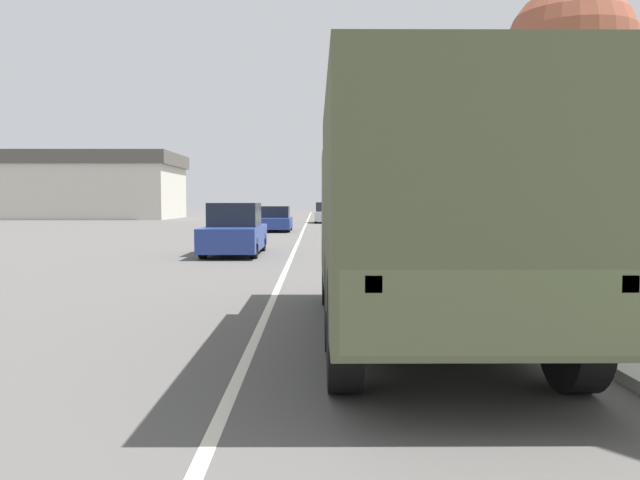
{
  "coord_description": "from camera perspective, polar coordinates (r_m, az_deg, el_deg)",
  "views": [
    {
      "loc": [
        0.75,
        5.06,
        1.71
      ],
      "look_at": [
        0.81,
        14.24,
        1.13
      ],
      "focal_mm": 35.0,
      "sensor_mm": 36.0,
      "label": 1
    }
  ],
  "objects": [
    {
      "name": "car_second_ahead",
      "position": [
        35.35,
        -4.23,
        1.85
      ],
      "size": [
        1.94,
        4.31,
        1.42
      ],
      "color": "navy",
      "rests_on": "ground"
    },
    {
      "name": "tree_mid_right",
      "position": [
        21.97,
        21.93,
        15.77
      ],
      "size": [
        4.03,
        4.03,
        8.47
      ],
      "color": "brown",
      "rests_on": "grass_strip_right"
    },
    {
      "name": "grass_strip_right",
      "position": [
        35.92,
        12.75,
        0.78
      ],
      "size": [
        7.0,
        120.0,
        0.02
      ],
      "color": "#4C7538",
      "rests_on": "ground"
    },
    {
      "name": "ground_plane",
      "position": [
        34.99,
        -1.6,
        0.78
      ],
      "size": [
        180.0,
        180.0,
        0.0
      ],
      "primitive_type": "plane",
      "color": "#565451"
    },
    {
      "name": "car_third_ahead",
      "position": [
        49.14,
        0.55,
        2.43
      ],
      "size": [
        1.81,
        4.63,
        1.61
      ],
      "color": "#B7BABF",
      "rests_on": "ground"
    },
    {
      "name": "military_truck",
      "position": [
        7.74,
        9.14,
        2.81
      ],
      "size": [
        2.35,
        7.07,
        2.85
      ],
      "color": "#545B3D",
      "rests_on": "ground"
    },
    {
      "name": "sidewalk_right",
      "position": [
        35.18,
        5.75,
        0.88
      ],
      "size": [
        1.8,
        120.0,
        0.12
      ],
      "color": "beige",
      "rests_on": "ground"
    },
    {
      "name": "building_distant",
      "position": [
        65.62,
        -20.57,
        4.67
      ],
      "size": [
        18.0,
        11.23,
        6.36
      ],
      "color": "beige",
      "rests_on": "ground"
    },
    {
      "name": "lane_centre_stripe",
      "position": [
        34.99,
        -1.6,
        0.78
      ],
      "size": [
        0.12,
        120.0,
        0.0
      ],
      "color": "silver",
      "rests_on": "ground"
    },
    {
      "name": "car_nearest_ahead",
      "position": [
        20.12,
        -7.8,
        0.78
      ],
      "size": [
        1.72,
        4.47,
        1.65
      ],
      "color": "navy",
      "rests_on": "ground"
    }
  ]
}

